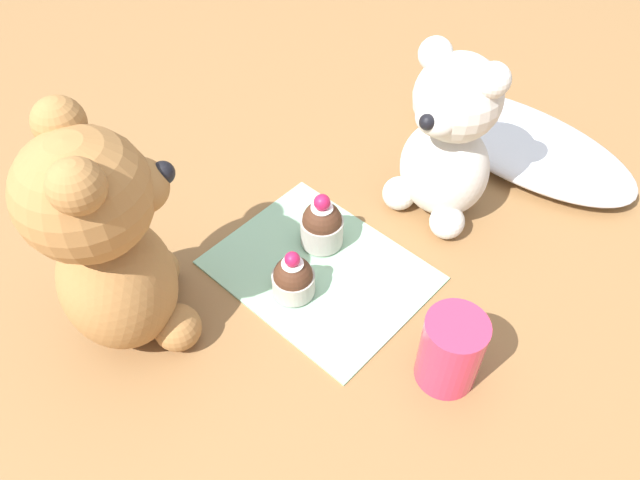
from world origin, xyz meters
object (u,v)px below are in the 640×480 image
at_px(cupcake_near_tan_bear, 296,280).
at_px(cupcake_near_cream_bear, 322,225).
at_px(teddy_bear_cream, 448,142).
at_px(teddy_bear_tan, 108,244).
at_px(juice_glass, 451,351).

bearing_deg(cupcake_near_tan_bear, cupcake_near_cream_bear, 112.70).
distance_m(teddy_bear_cream, cupcake_near_tan_bear, 0.24).
relative_size(cupcake_near_cream_bear, cupcake_near_tan_bear, 1.18).
distance_m(teddy_bear_tan, cupcake_near_cream_bear, 0.25).
bearing_deg(teddy_bear_cream, juice_glass, -52.43).
bearing_deg(cupcake_near_tan_bear, teddy_bear_tan, -125.61).
relative_size(teddy_bear_cream, juice_glass, 2.52).
bearing_deg(juice_glass, teddy_bear_cream, 127.85).
bearing_deg(teddy_bear_cream, cupcake_near_cream_bear, -113.86).
xyz_separation_m(cupcake_near_cream_bear, juice_glass, (0.21, -0.05, 0.01)).
height_order(teddy_bear_cream, teddy_bear_tan, teddy_bear_tan).
relative_size(teddy_bear_tan, juice_glass, 3.01).
distance_m(teddy_bear_cream, juice_glass, 0.25).
height_order(cupcake_near_cream_bear, cupcake_near_tan_bear, cupcake_near_cream_bear).
relative_size(cupcake_near_cream_bear, juice_glass, 0.85).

